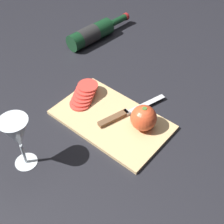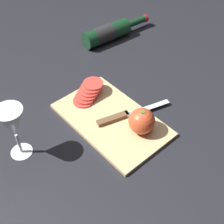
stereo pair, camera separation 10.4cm
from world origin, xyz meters
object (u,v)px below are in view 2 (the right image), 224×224
object	(u,v)px
wine_bottle	(108,33)
tomato_slice_stack_near	(88,92)
wine_glass	(12,124)
knife	(119,117)
whole_tomato	(142,121)

from	to	relation	value
wine_bottle	tomato_slice_stack_near	distance (m)	0.40
wine_bottle	wine_glass	world-z (taller)	wine_glass
tomato_slice_stack_near	wine_bottle	bearing A→B (deg)	128.27
knife	whole_tomato	bearing A→B (deg)	-61.12
wine_bottle	knife	distance (m)	0.50
whole_tomato	tomato_slice_stack_near	size ratio (longest dim) A/B	0.64
whole_tomato	tomato_slice_stack_near	world-z (taller)	whole_tomato
wine_bottle	wine_glass	size ratio (longest dim) A/B	1.87
wine_bottle	whole_tomato	distance (m)	0.57
wine_bottle	tomato_slice_stack_near	bearing A→B (deg)	-51.73
knife	tomato_slice_stack_near	world-z (taller)	tomato_slice_stack_near
wine_glass	tomato_slice_stack_near	xyz separation A→B (m)	(-0.05, 0.31, -0.09)
wine_glass	knife	world-z (taller)	wine_glass
wine_glass	whole_tomato	distance (m)	0.39
wine_bottle	whole_tomato	world-z (taller)	whole_tomato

